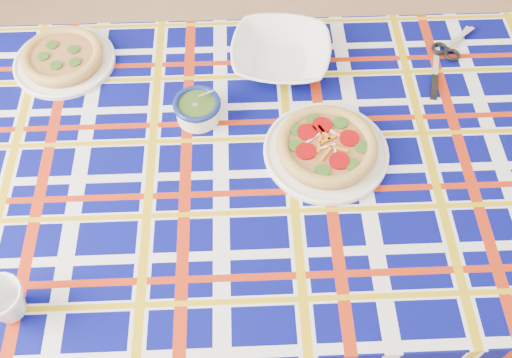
# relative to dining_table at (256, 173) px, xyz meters

# --- Properties ---
(dining_table) EXTENTS (1.57, 1.12, 0.68)m
(dining_table) POSITION_rel_dining_table_xyz_m (0.00, 0.00, 0.00)
(dining_table) COLOR brown
(dining_table) RESTS_ON floor
(tablecloth) EXTENTS (1.60, 1.15, 0.10)m
(tablecloth) POSITION_rel_dining_table_xyz_m (-0.00, 0.00, 0.02)
(tablecloth) COLOR #05075E
(tablecloth) RESTS_ON dining_table
(main_focaccia_plate) EXTENTS (0.36, 0.36, 0.06)m
(main_focaccia_plate) POSITION_rel_dining_table_xyz_m (0.16, 0.02, 0.10)
(main_focaccia_plate) COLOR #A4683A
(main_focaccia_plate) RESTS_ON tablecloth
(pesto_bowl) EXTENTS (0.14, 0.14, 0.07)m
(pesto_bowl) POSITION_rel_dining_table_xyz_m (-0.15, 0.10, 0.10)
(pesto_bowl) COLOR #213C10
(pesto_bowl) RESTS_ON tablecloth
(serving_bowl) EXTENTS (0.25, 0.25, 0.06)m
(serving_bowl) POSITION_rel_dining_table_xyz_m (0.03, 0.30, 0.10)
(serving_bowl) COLOR white
(serving_bowl) RESTS_ON tablecloth
(second_focaccia_plate) EXTENTS (0.27, 0.27, 0.05)m
(second_focaccia_plate) POSITION_rel_dining_table_xyz_m (-0.52, 0.24, 0.09)
(second_focaccia_plate) COLOR #A4683A
(second_focaccia_plate) RESTS_ON tablecloth
(mug) EXTENTS (0.09, 0.09, 0.08)m
(mug) POSITION_rel_dining_table_xyz_m (-0.42, -0.42, 0.11)
(mug) COLOR white
(mug) RESTS_ON tablecloth
(table_knife) EXTENTS (0.04, 0.20, 0.01)m
(table_knife) POSITION_rel_dining_table_xyz_m (0.43, 0.34, 0.07)
(table_knife) COLOR silver
(table_knife) RESTS_ON tablecloth
(kitchen_scissors) EXTENTS (0.17, 0.19, 0.01)m
(kitchen_scissors) POSITION_rel_dining_table_xyz_m (0.49, 0.44, 0.08)
(kitchen_scissors) COLOR silver
(kitchen_scissors) RESTS_ON tablecloth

